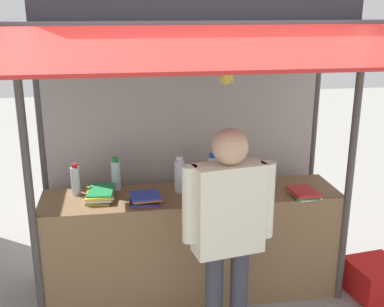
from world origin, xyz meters
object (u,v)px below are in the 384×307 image
at_px(magazine_stack_back_left, 304,193).
at_px(banana_bunch_inner_right, 153,66).
at_px(magazine_stack_front_right, 100,194).
at_px(plastic_crate, 375,279).
at_px(water_bottle_back_right, 75,180).
at_px(water_bottle_rear_center, 179,175).
at_px(magazine_stack_front_left, 145,199).
at_px(vendor_person, 228,223).
at_px(water_bottle_right, 229,174).
at_px(banana_bunch_rightmost, 226,72).
at_px(water_bottle_center, 212,170).
at_px(water_bottle_mid_right, 116,175).

height_order(magazine_stack_back_left, banana_bunch_inner_right, banana_bunch_inner_right).
bearing_deg(magazine_stack_front_right, plastic_crate, -7.53).
bearing_deg(magazine_stack_back_left, plastic_crate, -10.41).
height_order(water_bottle_back_right, banana_bunch_inner_right, banana_bunch_inner_right).
relative_size(magazine_stack_front_right, plastic_crate, 0.76).
relative_size(water_bottle_rear_center, magazine_stack_back_left, 1.08).
height_order(water_bottle_back_right, plastic_crate, water_bottle_back_right).
height_order(water_bottle_rear_center, plastic_crate, water_bottle_rear_center).
xyz_separation_m(magazine_stack_front_left, vendor_person, (0.52, -0.64, 0.05)).
distance_m(water_bottle_right, magazine_stack_front_left, 0.74).
bearing_deg(magazine_stack_front_right, magazine_stack_front_left, -19.88).
bearing_deg(vendor_person, water_bottle_rear_center, -84.92).
bearing_deg(water_bottle_back_right, magazine_stack_front_right, -33.37).
relative_size(magazine_stack_front_left, plastic_crate, 0.63).
bearing_deg(water_bottle_rear_center, banana_bunch_rightmost, -59.01).
bearing_deg(vendor_person, magazine_stack_back_left, -152.92).
height_order(water_bottle_center, vendor_person, vendor_person).
xyz_separation_m(magazine_stack_front_left, plastic_crate, (1.96, -0.18, -0.81)).
relative_size(water_bottle_center, banana_bunch_inner_right, 1.21).
relative_size(magazine_stack_back_left, magazine_stack_front_left, 1.08).
bearing_deg(plastic_crate, vendor_person, -162.09).
bearing_deg(magazine_stack_back_left, water_bottle_right, 161.33).
relative_size(magazine_stack_front_left, banana_bunch_rightmost, 0.89).
bearing_deg(water_bottle_right, water_bottle_center, 127.41).
bearing_deg(magazine_stack_back_left, magazine_stack_front_right, 173.63).
bearing_deg(water_bottle_center, magazine_stack_front_right, -170.20).
height_order(water_bottle_right, magazine_stack_back_left, water_bottle_right).
distance_m(water_bottle_right, water_bottle_mid_right, 0.95).
bearing_deg(banana_bunch_inner_right, water_bottle_center, 46.51).
relative_size(water_bottle_rear_center, vendor_person, 0.19).
xyz_separation_m(water_bottle_center, water_bottle_right, (0.12, -0.15, 0.01)).
height_order(vendor_person, plastic_crate, vendor_person).
height_order(water_bottle_mid_right, magazine_stack_back_left, water_bottle_mid_right).
height_order(magazine_stack_front_right, banana_bunch_rightmost, banana_bunch_rightmost).
distance_m(water_bottle_right, magazine_stack_back_left, 0.63).
distance_m(water_bottle_center, plastic_crate, 1.71).
height_order(magazine_stack_front_right, vendor_person, vendor_person).
xyz_separation_m(water_bottle_back_right, water_bottle_mid_right, (0.33, 0.06, 0.01)).
height_order(magazine_stack_back_left, plastic_crate, magazine_stack_back_left).
relative_size(water_bottle_center, plastic_crate, 0.68).
distance_m(magazine_stack_front_left, banana_bunch_rightmost, 1.20).
bearing_deg(water_bottle_mid_right, magazine_stack_front_right, -124.76).
distance_m(magazine_stack_back_left, magazine_stack_front_left, 1.30).
distance_m(magazine_stack_back_left, banana_bunch_inner_right, 1.66).
bearing_deg(magazine_stack_front_left, magazine_stack_front_right, 160.12).
xyz_separation_m(water_bottle_rear_center, magazine_stack_front_left, (-0.30, -0.19, -0.11)).
xyz_separation_m(magazine_stack_front_right, vendor_person, (0.88, -0.77, 0.04)).
relative_size(water_bottle_mid_right, magazine_stack_back_left, 0.98).
bearing_deg(magazine_stack_front_left, banana_bunch_rightmost, -25.25).
relative_size(magazine_stack_front_right, banana_bunch_rightmost, 1.06).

